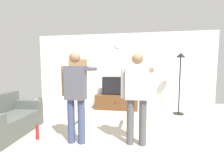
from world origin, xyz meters
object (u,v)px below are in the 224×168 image
at_px(beverage_bottle, 37,132).
at_px(person_standing_nearer_couch, 137,93).
at_px(person_standing_nearer_lamp, 76,92).
at_px(television, 117,86).
at_px(side_couch, 5,120).
at_px(framed_picture, 78,67).
at_px(floor_lamp, 180,71).
at_px(tv_stand, 116,102).
at_px(wall_clock, 118,45).

bearing_deg(beverage_bottle, person_standing_nearer_couch, 3.87).
xyz_separation_m(person_standing_nearer_lamp, person_standing_nearer_couch, (1.16, 0.13, -0.01)).
height_order(television, side_couch, television).
bearing_deg(person_standing_nearer_lamp, side_couch, 175.75).
relative_size(television, side_couch, 0.66).
xyz_separation_m(framed_picture, person_standing_nearer_couch, (2.29, -2.84, -0.50)).
height_order(framed_picture, person_standing_nearer_couch, framed_picture).
height_order(framed_picture, person_standing_nearer_lamp, framed_picture).
xyz_separation_m(television, person_standing_nearer_couch, (0.76, -2.59, 0.17)).
bearing_deg(side_couch, television, 50.51).
distance_m(person_standing_nearer_lamp, person_standing_nearer_couch, 1.17).
xyz_separation_m(person_standing_nearer_couch, beverage_bottle, (-2.02, -0.14, -0.85)).
xyz_separation_m(television, floor_lamp, (2.04, -0.27, 0.55)).
height_order(floor_lamp, side_couch, floor_lamp).
bearing_deg(floor_lamp, side_couch, -150.98).
bearing_deg(framed_picture, side_couch, -102.04).
height_order(framed_picture, beverage_bottle, framed_picture).
xyz_separation_m(tv_stand, side_couch, (-2.14, -2.55, 0.06)).
xyz_separation_m(television, wall_clock, (-0.00, 0.24, 1.47)).
height_order(wall_clock, floor_lamp, wall_clock).
distance_m(floor_lamp, person_standing_nearer_lamp, 3.48).
bearing_deg(side_couch, floor_lamp, 29.02).
relative_size(floor_lamp, person_standing_nearer_couch, 1.11).
bearing_deg(person_standing_nearer_couch, tv_stand, 106.60).
bearing_deg(wall_clock, side_couch, -126.99).
xyz_separation_m(person_standing_nearer_couch, side_couch, (-2.89, -0.00, -0.68)).
xyz_separation_m(framed_picture, side_couch, (-0.61, -2.84, -1.18)).
relative_size(person_standing_nearer_couch, side_couch, 1.11).
relative_size(wall_clock, framed_picture, 0.33).
relative_size(tv_stand, side_couch, 0.94).
bearing_deg(television, wall_clock, 90.00).
distance_m(wall_clock, beverage_bottle, 3.88).
bearing_deg(tv_stand, person_standing_nearer_lamp, -98.57).
distance_m(floor_lamp, beverage_bottle, 4.30).
height_order(wall_clock, side_couch, wall_clock).
bearing_deg(tv_stand, floor_lamp, -6.34).
relative_size(television, beverage_bottle, 2.95).
distance_m(television, person_standing_nearer_lamp, 2.76).
height_order(television, person_standing_nearer_couch, person_standing_nearer_couch).
height_order(person_standing_nearer_lamp, side_couch, person_standing_nearer_lamp).
distance_m(tv_stand, person_standing_nearer_lamp, 2.81).
bearing_deg(person_standing_nearer_couch, floor_lamp, 60.98).
distance_m(wall_clock, framed_picture, 1.73).
relative_size(television, framed_picture, 1.43).
xyz_separation_m(wall_clock, framed_picture, (-1.53, 0.00, -0.80)).
bearing_deg(person_standing_nearer_couch, wall_clock, 104.98).
bearing_deg(floor_lamp, beverage_bottle, -143.43).
height_order(television, wall_clock, wall_clock).
relative_size(floor_lamp, person_standing_nearer_lamp, 1.09).
xyz_separation_m(floor_lamp, side_couch, (-4.18, -2.32, -1.06)).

